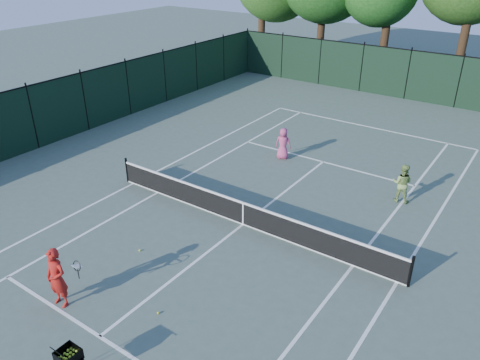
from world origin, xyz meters
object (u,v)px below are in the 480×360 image
Objects in this scene: ball_hopper at (68,356)px; loose_ball_near_cart at (158,313)px; loose_ball_midcourt at (140,250)px; player_green at (402,183)px; player_pink at (283,144)px; coach at (57,278)px.

ball_hopper reaches higher than loose_ball_near_cart.
loose_ball_midcourt is at bearing 129.08° from ball_hopper.
ball_hopper is (-3.42, -12.43, -0.01)m from player_green.
ball_hopper is 2.74m from loose_ball_near_cart.
ball_hopper is 13.23× the size of loose_ball_near_cart.
player_green is 22.48× the size of loose_ball_near_cart.
player_pink is at bearing 110.28° from ball_hopper.
loose_ball_near_cart is at bearing -35.00° from loose_ball_midcourt.
player_pink is at bearing 102.51° from loose_ball_near_cart.
player_green reaches higher than player_pink.
coach reaches higher than ball_hopper.
ball_hopper is (2.34, -1.42, -0.14)m from coach.
player_green is 22.48× the size of loose_ball_midcourt.
player_pink is at bearing 89.26° from loose_ball_midcourt.
coach is 1.16× the size of player_green.
player_green is 12.89m from ball_hopper.
loose_ball_midcourt is (-2.37, 4.38, -0.72)m from ball_hopper.
player_pink is 1.62× the size of ball_hopper.
player_green is at bearing 85.26° from ball_hopper.
player_green reaches higher than ball_hopper.
loose_ball_midcourt is (-0.03, 2.96, -0.86)m from coach.
coach is 2.87m from loose_ball_near_cart.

